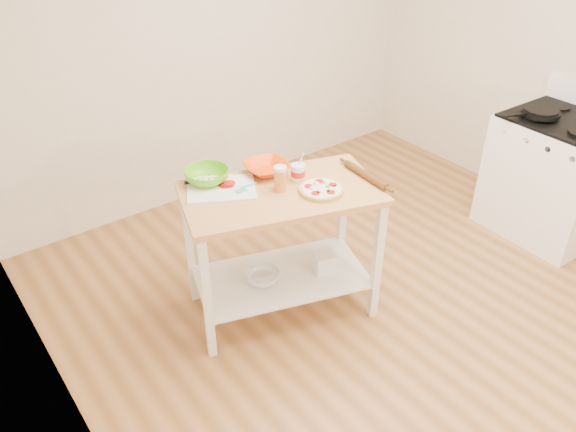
# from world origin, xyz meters

# --- Properties ---
(room_shell) EXTENTS (4.04, 4.54, 2.74)m
(room_shell) POSITION_xyz_m (0.00, 0.00, 1.35)
(room_shell) COLOR #A8723E
(room_shell) RESTS_ON ground
(prep_island) EXTENTS (1.31, 0.97, 0.90)m
(prep_island) POSITION_xyz_m (-0.61, 0.57, 0.65)
(prep_island) COLOR tan
(prep_island) RESTS_ON ground
(gas_stove) EXTENTS (0.73, 0.85, 1.11)m
(gas_stove) POSITION_xyz_m (1.64, 0.07, 0.47)
(gas_stove) COLOR white
(gas_stove) RESTS_ON ground
(skillet) EXTENTS (0.42, 0.28, 0.03)m
(skillet) POSITION_xyz_m (1.51, 0.24, 0.97)
(skillet) COLOR black
(skillet) RESTS_ON gas_stove
(pizza) EXTENTS (0.27, 0.27, 0.04)m
(pizza) POSITION_xyz_m (-0.42, 0.42, 0.92)
(pizza) COLOR #DDB25E
(pizza) RESTS_ON prep_island
(cutting_board) EXTENTS (0.50, 0.46, 0.04)m
(cutting_board) POSITION_xyz_m (-0.88, 0.80, 0.91)
(cutting_board) COLOR white
(cutting_board) RESTS_ON prep_island
(spatula) EXTENTS (0.15, 0.05, 0.01)m
(spatula) POSITION_xyz_m (-0.77, 0.70, 0.92)
(spatula) COLOR #38B5A4
(spatula) RESTS_ON cutting_board
(knife) EXTENTS (0.26, 0.11, 0.01)m
(knife) POSITION_xyz_m (-0.94, 0.93, 0.92)
(knife) COLOR silver
(knife) RESTS_ON cutting_board
(orange_bowl) EXTENTS (0.30, 0.30, 0.07)m
(orange_bowl) POSITION_xyz_m (-0.55, 0.80, 0.93)
(orange_bowl) COLOR #FF4709
(orange_bowl) RESTS_ON prep_island
(green_bowl) EXTENTS (0.35, 0.35, 0.08)m
(green_bowl) POSITION_xyz_m (-0.90, 0.92, 0.94)
(green_bowl) COLOR #5CC216
(green_bowl) RESTS_ON prep_island
(beer_pint) EXTENTS (0.08, 0.08, 0.15)m
(beer_pint) POSITION_xyz_m (-0.61, 0.58, 0.98)
(beer_pint) COLOR orange
(beer_pint) RESTS_ON prep_island
(yogurt_tub) EXTENTS (0.09, 0.09, 0.19)m
(yogurt_tub) POSITION_xyz_m (-0.45, 0.61, 0.95)
(yogurt_tub) COLOR white
(yogurt_tub) RESTS_ON prep_island
(rolling_pin) EXTENTS (0.07, 0.37, 0.04)m
(rolling_pin) POSITION_xyz_m (-0.10, 0.38, 0.92)
(rolling_pin) COLOR brown
(rolling_pin) RESTS_ON prep_island
(shelf_glass_bowl) EXTENTS (0.23, 0.23, 0.07)m
(shelf_glass_bowl) POSITION_xyz_m (-0.74, 0.60, 0.29)
(shelf_glass_bowl) COLOR silver
(shelf_glass_bowl) RESTS_ON prep_island
(shelf_bin) EXTENTS (0.17, 0.17, 0.13)m
(shelf_bin) POSITION_xyz_m (-0.35, 0.45, 0.33)
(shelf_bin) COLOR white
(shelf_bin) RESTS_ON prep_island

